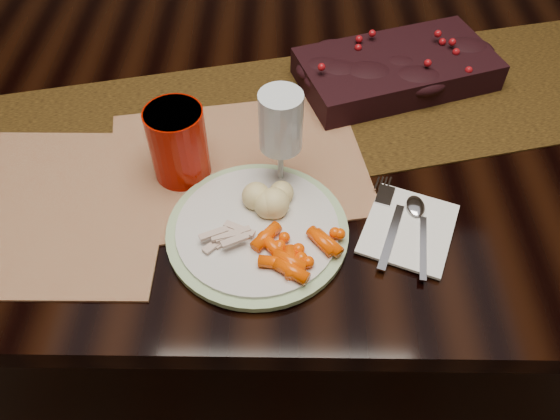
{
  "coord_description": "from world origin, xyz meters",
  "views": [
    {
      "loc": [
        -0.01,
        -0.81,
        1.4
      ],
      "look_at": [
        -0.01,
        -0.3,
        0.8
      ],
      "focal_mm": 35.0,
      "sensor_mm": 36.0,
      "label": 1
    }
  ],
  "objects_px": {
    "placemat_main": "(238,162)",
    "mashed_potatoes": "(269,196)",
    "centerpiece": "(397,65)",
    "napkin": "(409,229)",
    "turkey_shreds": "(226,238)",
    "dining_table": "(287,230)",
    "red_cup": "(178,143)",
    "dinner_plate": "(257,230)",
    "wine_glass": "(281,144)",
    "baby_carrots": "(298,249)"
  },
  "relations": [
    {
      "from": "red_cup",
      "to": "wine_glass",
      "type": "bearing_deg",
      "value": -8.63
    },
    {
      "from": "dining_table",
      "to": "dinner_plate",
      "type": "bearing_deg",
      "value": -98.85
    },
    {
      "from": "centerpiece",
      "to": "turkey_shreds",
      "type": "bearing_deg",
      "value": -125.98
    },
    {
      "from": "dinner_plate",
      "to": "mashed_potatoes",
      "type": "distance_m",
      "value": 0.05
    },
    {
      "from": "turkey_shreds",
      "to": "centerpiece",
      "type": "bearing_deg",
      "value": 54.02
    },
    {
      "from": "baby_carrots",
      "to": "red_cup",
      "type": "bearing_deg",
      "value": 137.15
    },
    {
      "from": "dining_table",
      "to": "placemat_main",
      "type": "xyz_separation_m",
      "value": [
        -0.09,
        -0.15,
        0.38
      ]
    },
    {
      "from": "turkey_shreds",
      "to": "wine_glass",
      "type": "xyz_separation_m",
      "value": [
        0.08,
        0.13,
        0.06
      ]
    },
    {
      "from": "centerpiece",
      "to": "napkin",
      "type": "relative_size",
      "value": 2.48
    },
    {
      "from": "placemat_main",
      "to": "red_cup",
      "type": "relative_size",
      "value": 3.35
    },
    {
      "from": "centerpiece",
      "to": "turkey_shreds",
      "type": "distance_m",
      "value": 0.5
    },
    {
      "from": "dining_table",
      "to": "wine_glass",
      "type": "distance_m",
      "value": 0.51
    },
    {
      "from": "baby_carrots",
      "to": "mashed_potatoes",
      "type": "height_order",
      "value": "mashed_potatoes"
    },
    {
      "from": "dining_table",
      "to": "mashed_potatoes",
      "type": "distance_m",
      "value": 0.5
    },
    {
      "from": "napkin",
      "to": "dining_table",
      "type": "bearing_deg",
      "value": 143.32
    },
    {
      "from": "placemat_main",
      "to": "centerpiece",
      "type": "bearing_deg",
      "value": 27.79
    },
    {
      "from": "red_cup",
      "to": "dining_table",
      "type": "bearing_deg",
      "value": 45.05
    },
    {
      "from": "centerpiece",
      "to": "placemat_main",
      "type": "distance_m",
      "value": 0.37
    },
    {
      "from": "dinner_plate",
      "to": "wine_glass",
      "type": "height_order",
      "value": "wine_glass"
    },
    {
      "from": "centerpiece",
      "to": "baby_carrots",
      "type": "relative_size",
      "value": 3.23
    },
    {
      "from": "dining_table",
      "to": "baby_carrots",
      "type": "height_order",
      "value": "baby_carrots"
    },
    {
      "from": "mashed_potatoes",
      "to": "centerpiece",
      "type": "bearing_deg",
      "value": 55.44
    },
    {
      "from": "placemat_main",
      "to": "napkin",
      "type": "distance_m",
      "value": 0.3
    },
    {
      "from": "dining_table",
      "to": "centerpiece",
      "type": "bearing_deg",
      "value": 20.57
    },
    {
      "from": "centerpiece",
      "to": "baby_carrots",
      "type": "xyz_separation_m",
      "value": [
        -0.19,
        -0.43,
        -0.01
      ]
    },
    {
      "from": "red_cup",
      "to": "baby_carrots",
      "type": "bearing_deg",
      "value": -42.85
    },
    {
      "from": "centerpiece",
      "to": "napkin",
      "type": "distance_m",
      "value": 0.37
    },
    {
      "from": "centerpiece",
      "to": "red_cup",
      "type": "distance_m",
      "value": 0.46
    },
    {
      "from": "turkey_shreds",
      "to": "wine_glass",
      "type": "bearing_deg",
      "value": 59.35
    },
    {
      "from": "dining_table",
      "to": "baby_carrots",
      "type": "xyz_separation_m",
      "value": [
        0.01,
        -0.35,
        0.4
      ]
    },
    {
      "from": "baby_carrots",
      "to": "wine_glass",
      "type": "bearing_deg",
      "value": 100.14
    },
    {
      "from": "baby_carrots",
      "to": "mashed_potatoes",
      "type": "relative_size",
      "value": 1.26
    },
    {
      "from": "placemat_main",
      "to": "dinner_plate",
      "type": "distance_m",
      "value": 0.16
    },
    {
      "from": "napkin",
      "to": "red_cup",
      "type": "height_order",
      "value": "red_cup"
    },
    {
      "from": "mashed_potatoes",
      "to": "wine_glass",
      "type": "distance_m",
      "value": 0.08
    },
    {
      "from": "dining_table",
      "to": "wine_glass",
      "type": "height_order",
      "value": "wine_glass"
    },
    {
      "from": "red_cup",
      "to": "napkin",
      "type": "bearing_deg",
      "value": -18.39
    },
    {
      "from": "centerpiece",
      "to": "placemat_main",
      "type": "bearing_deg",
      "value": -141.99
    },
    {
      "from": "turkey_shreds",
      "to": "red_cup",
      "type": "relative_size",
      "value": 0.62
    },
    {
      "from": "placemat_main",
      "to": "mashed_potatoes",
      "type": "height_order",
      "value": "mashed_potatoes"
    },
    {
      "from": "turkey_shreds",
      "to": "red_cup",
      "type": "height_order",
      "value": "red_cup"
    },
    {
      "from": "turkey_shreds",
      "to": "dining_table",
      "type": "bearing_deg",
      "value": 74.6
    },
    {
      "from": "baby_carrots",
      "to": "dining_table",
      "type": "bearing_deg",
      "value": 92.18
    },
    {
      "from": "wine_glass",
      "to": "mashed_potatoes",
      "type": "bearing_deg",
      "value": -104.18
    },
    {
      "from": "centerpiece",
      "to": "dinner_plate",
      "type": "height_order",
      "value": "centerpiece"
    },
    {
      "from": "mashed_potatoes",
      "to": "napkin",
      "type": "distance_m",
      "value": 0.22
    },
    {
      "from": "dinner_plate",
      "to": "placemat_main",
      "type": "bearing_deg",
      "value": 104.58
    },
    {
      "from": "placemat_main",
      "to": "turkey_shreds",
      "type": "xyz_separation_m",
      "value": [
        -0.0,
        -0.18,
        0.03
      ]
    },
    {
      "from": "dinner_plate",
      "to": "wine_glass",
      "type": "bearing_deg",
      "value": 71.93
    },
    {
      "from": "centerpiece",
      "to": "red_cup",
      "type": "xyz_separation_m",
      "value": [
        -0.38,
        -0.25,
        0.03
      ]
    }
  ]
}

